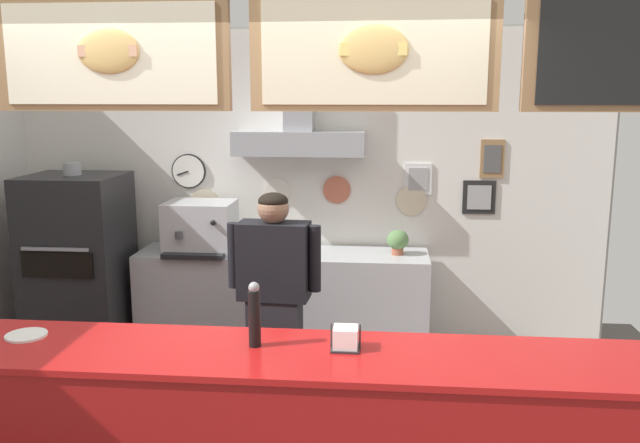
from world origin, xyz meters
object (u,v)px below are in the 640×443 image
object	(u,v)px
potted_rosemary	(398,241)
pepper_grinder	(254,315)
shop_worker	(275,303)
espresso_machine	(201,227)
napkin_holder	(346,339)
condiment_plate	(26,335)
pizza_oven	(79,269)
potted_basil	(287,237)

from	to	relation	value
potted_rosemary	pepper_grinder	world-z (taller)	pepper_grinder
shop_worker	pepper_grinder	size ratio (longest dim) A/B	5.17
espresso_machine	napkin_holder	xyz separation A→B (m)	(1.34, -2.43, 0.00)
condiment_plate	espresso_machine	bearing A→B (deg)	85.71
pizza_oven	napkin_holder	world-z (taller)	pizza_oven
pizza_oven	shop_worker	size ratio (longest dim) A/B	1.05
potted_basil	napkin_holder	distance (m)	2.54
pizza_oven	potted_rosemary	world-z (taller)	pizza_oven
shop_worker	condiment_plate	xyz separation A→B (m)	(-0.98, -1.27, 0.22)
espresso_machine	condiment_plate	bearing A→B (deg)	-94.29
shop_worker	potted_rosemary	size ratio (longest dim) A/B	7.67
napkin_holder	pepper_grinder	distance (m)	0.43
potted_rosemary	napkin_holder	world-z (taller)	napkin_holder
potted_basil	potted_rosemary	xyz separation A→B (m)	(0.91, 0.01, -0.02)
pizza_oven	potted_basil	xyz separation A→B (m)	(1.69, 0.24, 0.25)
pizza_oven	potted_basil	bearing A→B (deg)	8.04
potted_rosemary	condiment_plate	distance (m)	3.05
shop_worker	potted_rosemary	world-z (taller)	shop_worker
napkin_holder	espresso_machine	bearing A→B (deg)	118.88
potted_basil	napkin_holder	bearing A→B (deg)	-75.88
espresso_machine	potted_basil	distance (m)	0.72
potted_basil	pizza_oven	bearing A→B (deg)	-171.96
pizza_oven	pepper_grinder	world-z (taller)	pizza_oven
pepper_grinder	condiment_plate	distance (m)	1.11
shop_worker	espresso_machine	distance (m)	1.42
potted_basil	potted_rosemary	size ratio (longest dim) A/B	1.11
shop_worker	espresso_machine	size ratio (longest dim) A/B	2.83
napkin_holder	condiment_plate	bearing A→B (deg)	179.52
potted_rosemary	condiment_plate	xyz separation A→B (m)	(-1.81, -2.45, 0.05)
shop_worker	pepper_grinder	bearing A→B (deg)	99.53
shop_worker	pizza_oven	bearing A→B (deg)	-23.69
condiment_plate	potted_basil	bearing A→B (deg)	69.77
potted_basil	pepper_grinder	distance (m)	2.48
espresso_machine	napkin_holder	world-z (taller)	espresso_machine
napkin_holder	pizza_oven	bearing A→B (deg)	136.15
napkin_holder	pepper_grinder	world-z (taller)	pepper_grinder
pizza_oven	napkin_holder	distance (m)	3.22
pizza_oven	espresso_machine	bearing A→B (deg)	11.99
napkin_holder	condiment_plate	xyz separation A→B (m)	(-1.52, 0.01, -0.04)
pizza_oven	potted_rosemary	distance (m)	2.62
potted_basil	pepper_grinder	xyz separation A→B (m)	(0.20, -2.46, 0.18)
potted_basil	pepper_grinder	size ratio (longest dim) A/B	0.75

